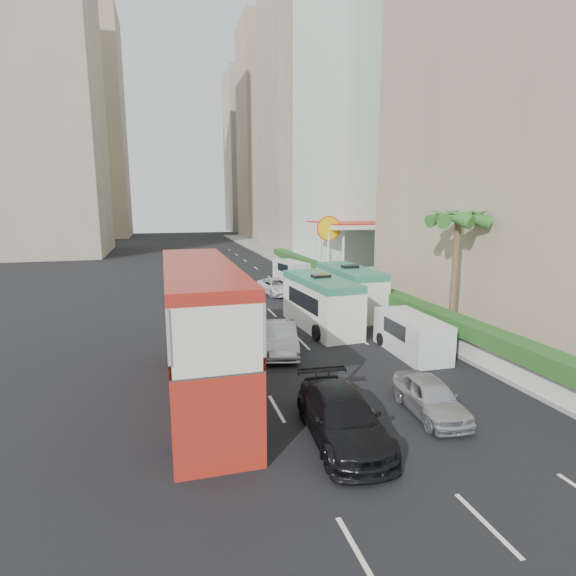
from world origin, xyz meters
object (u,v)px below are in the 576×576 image
object	(u,v)px
car_silver_lane_b	(429,414)
palm_tree	(454,276)
shell_station	(351,251)
panel_van_near	(411,335)
van_asset	(277,294)
car_silver_lane_a	(280,353)
car_black	(342,439)
minibus_near	(321,303)
double_decker_bus	(201,331)
minibus_far	(349,290)
panel_van_far	(291,271)

from	to	relation	value
car_silver_lane_b	palm_tree	size ratio (longest dim) A/B	0.59
car_silver_lane_b	shell_station	xyz separation A→B (m)	(8.56, 26.84, 2.75)
panel_van_near	van_asset	bearing A→B (deg)	101.53
car_silver_lane_a	van_asset	bearing A→B (deg)	87.30
car_black	panel_van_near	size ratio (longest dim) A/B	1.11
car_black	shell_station	distance (m)	30.29
car_black	van_asset	world-z (taller)	car_black
car_silver_lane_b	palm_tree	world-z (taller)	palm_tree
car_black	minibus_near	distance (m)	12.81
double_decker_bus	car_black	xyz separation A→B (m)	(3.85, -4.60, -2.53)
minibus_far	van_asset	bearing A→B (deg)	112.39
double_decker_bus	van_asset	world-z (taller)	double_decker_bus
double_decker_bus	shell_station	size ratio (longest dim) A/B	1.38
double_decker_bus	car_silver_lane_b	xyz separation A→B (m)	(7.44, -3.84, -2.53)
car_black	palm_tree	world-z (taller)	palm_tree
panel_van_far	panel_van_near	bearing A→B (deg)	-101.84
car_silver_lane_b	shell_station	bearing A→B (deg)	77.31
van_asset	minibus_near	distance (m)	10.51
car_black	minibus_far	distance (m)	16.69
car_silver_lane_a	double_decker_bus	bearing A→B (deg)	-125.18
shell_station	car_silver_lane_a	bearing A→B (deg)	-122.04
double_decker_bus	palm_tree	bearing A→B (deg)	16.16
palm_tree	shell_station	bearing A→B (deg)	83.40
panel_van_far	shell_station	xyz separation A→B (m)	(5.59, -1.03, 1.84)
car_black	minibus_near	xyz separation A→B (m)	(3.63, 12.19, 1.51)
double_decker_bus	car_black	distance (m)	6.51
car_black	panel_van_near	xyz separation A→B (m)	(6.37, 6.74, 0.92)
double_decker_bus	panel_van_near	distance (m)	10.56
van_asset	palm_tree	xyz separation A→B (m)	(6.35, -14.00, 3.38)
double_decker_bus	car_silver_lane_b	size ratio (longest dim) A/B	2.91
car_silver_lane_b	car_black	bearing A→B (deg)	-162.96
minibus_near	shell_station	size ratio (longest dim) A/B	0.85
car_silver_lane_a	panel_van_far	size ratio (longest dim) A/B	0.99
panel_van_near	panel_van_far	distance (m)	21.89
car_silver_lane_a	minibus_near	world-z (taller)	minibus_near
minibus_near	panel_van_near	distance (m)	6.13
panel_van_near	shell_station	world-z (taller)	shell_station
car_silver_lane_a	palm_tree	world-z (taller)	palm_tree
car_silver_lane_a	panel_van_near	xyz separation A→B (m)	(6.16, -1.78, 0.92)
car_silver_lane_a	panel_van_near	bearing A→B (deg)	-5.32
van_asset	palm_tree	distance (m)	15.74
car_black	minibus_near	bearing A→B (deg)	77.66
panel_van_near	panel_van_far	bearing A→B (deg)	91.11
panel_van_far	car_black	bearing A→B (deg)	-114.25
car_black	shell_station	xyz separation A→B (m)	(12.15, 27.60, 2.75)
minibus_near	minibus_far	world-z (taller)	minibus_far
panel_van_near	shell_station	distance (m)	21.73
van_asset	panel_van_far	xyz separation A→B (m)	(2.97, 6.03, 0.91)
car_silver_lane_b	panel_van_near	world-z (taller)	panel_van_near
minibus_far	car_silver_lane_b	bearing A→B (deg)	-102.83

